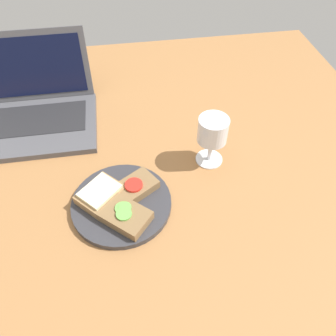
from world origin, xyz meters
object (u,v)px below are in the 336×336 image
plate (122,204)px  sandwich_with_tomato (136,186)px  sandwich_with_cucumber (125,215)px  sandwich_with_cheese (100,194)px  laptop (37,109)px  wine_glass (213,133)px

plate → sandwich_with_tomato: (3.82, 2.99, 1.99)cm
sandwich_with_cucumber → sandwich_with_cheese: sandwich_with_cheese is taller
sandwich_with_cucumber → laptop: bearing=119.7°
wine_glass → sandwich_with_cucumber: bearing=-145.2°
sandwich_with_cheese → laptop: (-17.51, 33.30, 0.95)cm
sandwich_with_cheese → laptop: bearing=117.7°
sandwich_with_cheese → wine_glass: size_ratio=0.91×
plate → sandwich_with_cucumber: sandwich_with_cucumber is taller
sandwich_with_cucumber → wine_glass: (23.13, 16.06, 6.87)cm
plate → wine_glass: wine_glass is taller
sandwich_with_cucumber → wine_glass: wine_glass is taller
plate → wine_glass: bearing=25.3°
sandwich_with_tomato → laptop: size_ratio=0.34×
sandwich_with_cucumber → plate: bearing=98.1°
sandwich_with_tomato → sandwich_with_cheese: sandwich_with_cheese is taller
sandwich_with_cheese → laptop: size_ratio=0.38×
sandwich_with_cheese → wine_glass: bearing=18.4°
sandwich_with_tomato → wine_glass: size_ratio=0.83×
sandwich_with_cucumber → sandwich_with_cheese: (-5.24, 6.64, 0.19)cm
laptop → plate: bearing=-57.9°
plate → laptop: 41.60cm
plate → sandwich_with_cheese: 5.40cm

